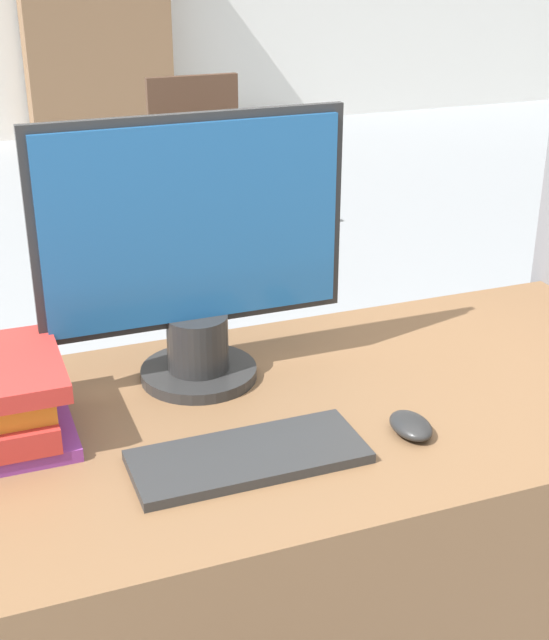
# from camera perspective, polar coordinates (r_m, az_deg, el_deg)

# --- Properties ---
(desk) EXTENTS (1.42, 0.67, 0.76)m
(desk) POSITION_cam_1_polar(r_m,az_deg,el_deg) (1.71, 1.86, -16.66)
(desk) COLOR brown
(desk) RESTS_ON ground_plane
(monitor) EXTENTS (0.53, 0.20, 0.46)m
(monitor) POSITION_cam_1_polar(r_m,az_deg,el_deg) (1.49, -5.17, 4.19)
(monitor) COLOR #282828
(monitor) RESTS_ON desk
(keyboard) EXTENTS (0.35, 0.14, 0.02)m
(keyboard) POSITION_cam_1_polar(r_m,az_deg,el_deg) (1.34, -1.68, -8.74)
(keyboard) COLOR #2D2D2D
(keyboard) RESTS_ON desk
(mouse) EXTENTS (0.06, 0.09, 0.03)m
(mouse) POSITION_cam_1_polar(r_m,az_deg,el_deg) (1.42, 8.72, -6.69)
(mouse) COLOR #262626
(mouse) RESTS_ON desk
(far_chair) EXTENTS (0.44, 0.44, 0.85)m
(far_chair) POSITION_cam_1_polar(r_m,az_deg,el_deg) (4.28, -4.67, 10.15)
(far_chair) COLOR #4C3323
(far_chair) RESTS_ON ground_plane
(bookshelf_far) EXTENTS (1.05, 0.32, 1.67)m
(bookshelf_far) POSITION_cam_1_polar(r_m,az_deg,el_deg) (6.94, -11.37, 18.05)
(bookshelf_far) COLOR #846042
(bookshelf_far) RESTS_ON ground_plane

